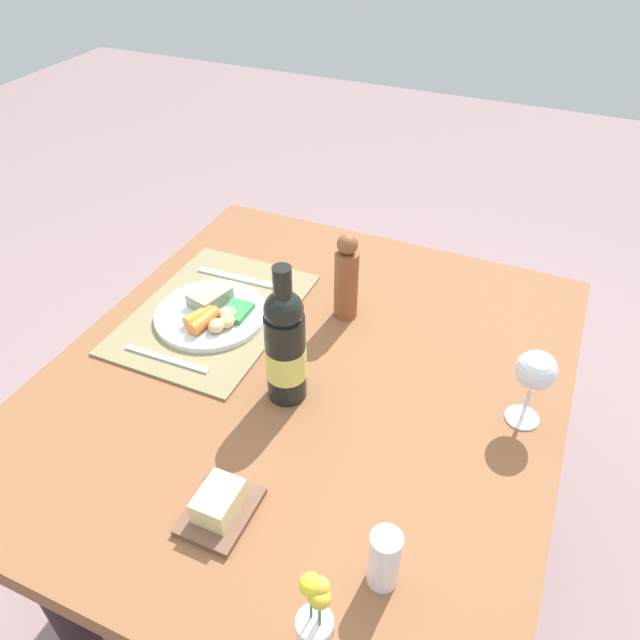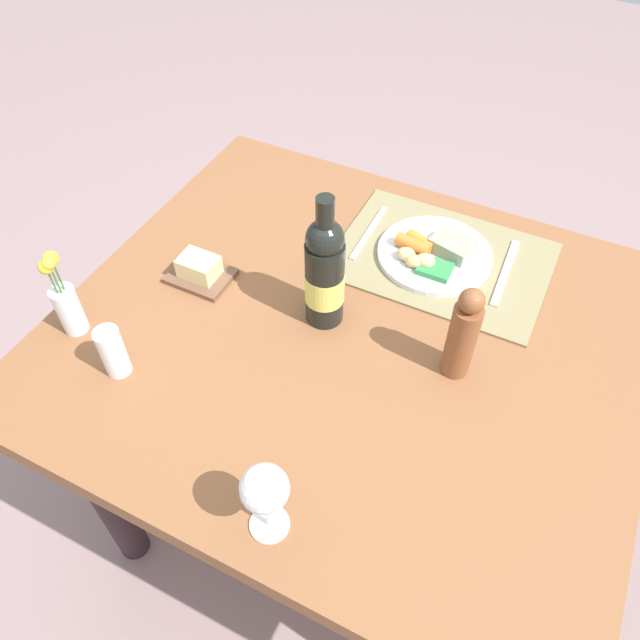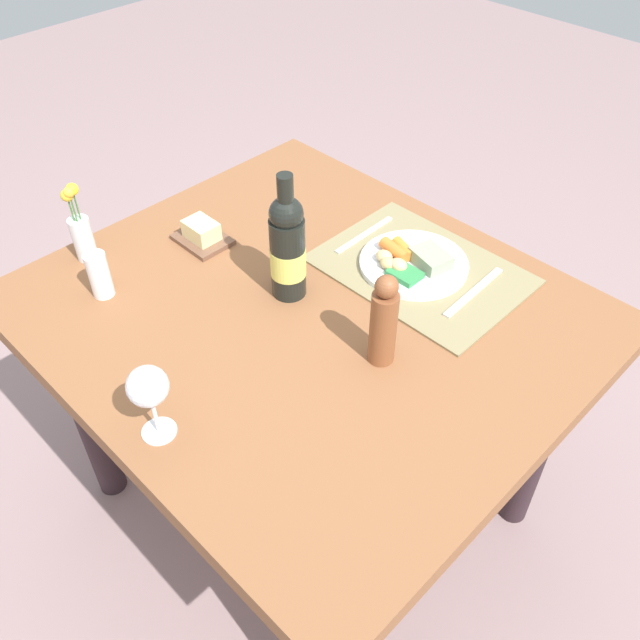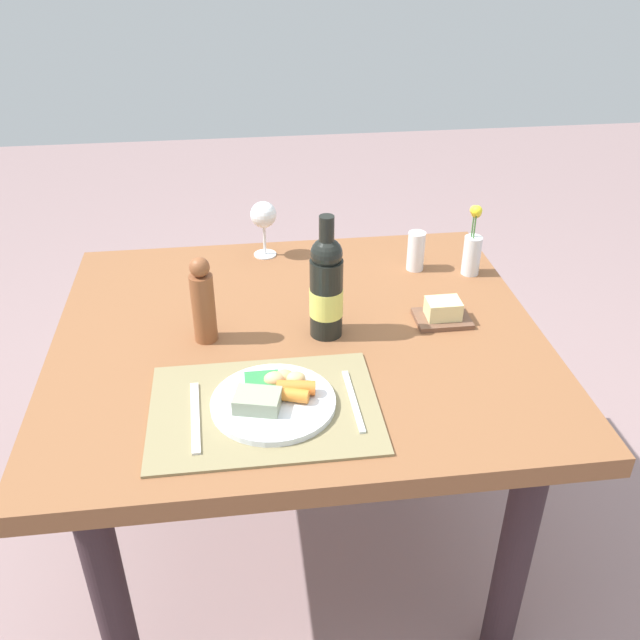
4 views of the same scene
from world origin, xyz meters
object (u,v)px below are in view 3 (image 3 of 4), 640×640
knife (364,235)px  wine_bottle (288,248)px  salt_shaker (99,275)px  flower_vase (81,230)px  pepper_mill (383,322)px  wine_glass (148,389)px  butter_dish (202,234)px  fork (474,292)px  dinner_plate (412,262)px  dining_table (307,344)px

knife → wine_bottle: size_ratio=0.67×
salt_shaker → wine_bottle: wine_bottle is taller
wine_bottle → flower_vase: size_ratio=1.49×
knife → pepper_mill: bearing=135.6°
wine_glass → butter_dish: size_ratio=1.23×
fork → pepper_mill: pepper_mill is taller
knife → salt_shaker: size_ratio=1.84×
dinner_plate → pepper_mill: pepper_mill is taller
butter_dish → wine_bottle: size_ratio=0.44×
dinner_plate → fork: dinner_plate is taller
salt_shaker → butter_dish: (-0.00, -0.27, -0.03)m
pepper_mill → butter_dish: 0.57m
butter_dish → dining_table: bearing=-178.5°
butter_dish → flower_vase: bearing=58.4°
dining_table → butter_dish: 0.37m
pepper_mill → salt_shaker: bearing=26.6°
fork → knife: same height
dining_table → pepper_mill: 0.30m
knife → wine_glass: 0.72m
wine_glass → salt_shaker: bearing=-18.8°
pepper_mill → flower_vase: pepper_mill is taller
dining_table → dinner_plate: bearing=-106.1°
wine_glass → wine_bottle: size_ratio=0.54×
fork → salt_shaker: 0.81m
fork → salt_shaker: salt_shaker is taller
pepper_mill → wine_bottle: (0.28, -0.01, 0.02)m
salt_shaker → butter_dish: size_ratio=0.83×
wine_bottle → knife: bearing=-86.0°
butter_dish → wine_bottle: wine_bottle is taller
dinner_plate → salt_shaker: (0.42, 0.55, 0.03)m
pepper_mill → flower_vase: 0.74m
wine_glass → wine_bottle: bearing=-74.8°
knife → flower_vase: flower_vase is taller
knife → butter_dish: 0.39m
wine_glass → butter_dish: bearing=-45.6°
dining_table → knife: (0.08, -0.28, 0.12)m
dining_table → knife: size_ratio=5.73×
wine_glass → flower_vase: (0.54, -0.18, -0.04)m
knife → dinner_plate: bearing=174.2°
wine_glass → salt_shaker: size_ratio=1.49×
dinner_plate → knife: bearing=-4.8°
fork → butter_dish: (0.58, 0.30, 0.01)m
dining_table → butter_dish: size_ratio=8.70×
dining_table → fork: (-0.23, -0.29, 0.12)m
knife → flower_vase: bearing=50.8°
butter_dish → fork: bearing=-152.7°
butter_dish → wine_bottle: bearing=-176.0°
dining_table → flower_vase: bearing=26.0°
fork → salt_shaker: (0.58, 0.57, 0.05)m
dinner_plate → dining_table: bearing=73.9°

